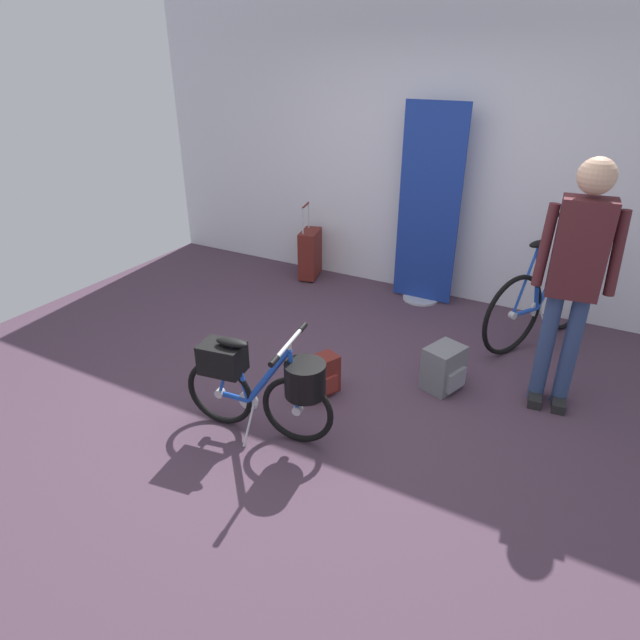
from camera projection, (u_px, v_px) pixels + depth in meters
name	position (u px, v px, depth m)	size (l,w,h in m)	color
ground_plane	(318.00, 394.00, 4.04)	(6.37, 6.37, 0.00)	#473342
back_wall	(435.00, 134.00, 5.12)	(6.37, 0.10, 3.17)	silver
floor_banner_stand	(428.00, 217.00, 5.17)	(0.60, 0.36, 1.91)	#B7B7BC
folding_bike_foreground	(263.00, 382.00, 3.45)	(1.04, 0.53, 0.75)	black
display_bike_left	(544.00, 300.00, 4.61)	(0.77, 1.36, 1.05)	black
visitor_near_wall	(575.00, 272.00, 3.52)	(0.53, 0.30, 1.74)	navy
rolling_suitcase	(310.00, 253.00, 5.97)	(0.26, 0.39, 0.83)	maroon
backpack_on_floor	(444.00, 368.00, 4.04)	(0.31, 0.34, 0.34)	slate
handbag_on_floor	(318.00, 377.00, 3.98)	(0.27, 0.34, 0.30)	maroon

